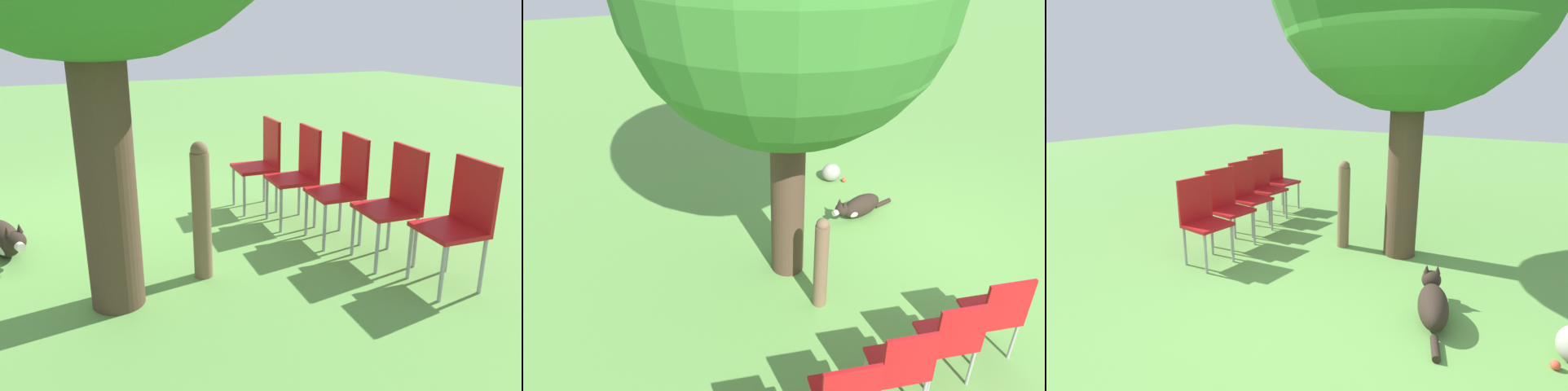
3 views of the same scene
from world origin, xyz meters
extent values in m
plane|color=#609947|center=(0.00, 0.00, 0.00)|extent=(30.00, 30.00, 0.00)
cylinder|color=#4C3828|center=(0.02, 1.46, 1.18)|extent=(0.37, 0.37, 2.36)
ellipsoid|color=#2D231C|center=(0.79, 0.18, 0.15)|extent=(0.44, 0.67, 0.30)
ellipsoid|color=silver|center=(0.73, 0.34, 0.13)|extent=(0.27, 0.28, 0.18)
sphere|color=#2D231C|center=(0.67, 0.52, 0.22)|extent=(0.22, 0.22, 0.18)
cylinder|color=silver|center=(0.64, 0.61, 0.21)|extent=(0.10, 0.10, 0.07)
cone|color=#2D231C|center=(0.63, 0.50, 0.33)|extent=(0.06, 0.06, 0.08)
cone|color=#2D231C|center=(0.72, 0.53, 0.33)|extent=(0.06, 0.06, 0.08)
cylinder|color=#2D231C|center=(0.93, -0.22, 0.03)|extent=(0.15, 0.28, 0.06)
cylinder|color=brown|center=(-0.67, 1.32, 0.50)|extent=(0.15, 0.15, 1.00)
sphere|color=brown|center=(-0.67, 1.32, 1.03)|extent=(0.13, 0.13, 0.13)
cube|color=#B21419|center=(-1.70, 0.03, 0.46)|extent=(0.46, 0.48, 0.04)
cube|color=#B21419|center=(-1.89, 0.05, 0.73)|extent=(0.07, 0.44, 0.50)
cylinder|color=#99999E|center=(-1.50, 0.21, 0.22)|extent=(0.03, 0.03, 0.44)
cylinder|color=#99999E|center=(-1.53, -0.17, 0.22)|extent=(0.03, 0.03, 0.44)
cylinder|color=#99999E|center=(-1.86, 0.24, 0.22)|extent=(0.03, 0.03, 0.44)
cylinder|color=#99999E|center=(-1.89, -0.14, 0.22)|extent=(0.03, 0.03, 0.44)
cube|color=#B21419|center=(-1.84, 0.59, 0.46)|extent=(0.46, 0.48, 0.04)
cube|color=#B21419|center=(-2.03, 0.61, 0.73)|extent=(0.07, 0.44, 0.50)
cylinder|color=#99999E|center=(-1.64, 0.76, 0.22)|extent=(0.03, 0.03, 0.44)
cylinder|color=#99999E|center=(-1.68, 0.38, 0.22)|extent=(0.03, 0.03, 0.44)
cylinder|color=#99999E|center=(-2.00, 0.79, 0.22)|extent=(0.03, 0.03, 0.44)
cylinder|color=#99999E|center=(-2.04, 0.42, 0.22)|extent=(0.03, 0.03, 0.44)
cube|color=#B21419|center=(-1.98, 1.14, 0.46)|extent=(0.46, 0.48, 0.04)
cube|color=#B21419|center=(-2.18, 1.16, 0.73)|extent=(0.07, 0.44, 0.50)
cylinder|color=#99999E|center=(-1.79, 1.32, 0.22)|extent=(0.03, 0.03, 0.44)
cylinder|color=#99999E|center=(-1.82, 0.94, 0.22)|extent=(0.03, 0.03, 0.44)
cylinder|color=#99999E|center=(-2.15, 1.35, 0.22)|extent=(0.03, 0.03, 0.44)
cylinder|color=#99999E|center=(-2.18, 0.97, 0.22)|extent=(0.03, 0.03, 0.44)
cube|color=#B21419|center=(-2.13, 1.70, 0.46)|extent=(0.46, 0.48, 0.04)
cube|color=#B21419|center=(-2.32, 1.71, 0.73)|extent=(0.07, 0.44, 0.50)
cylinder|color=#99999E|center=(-1.93, 1.87, 0.22)|extent=(0.03, 0.03, 0.44)
cylinder|color=#99999E|center=(-1.97, 1.49, 0.22)|extent=(0.03, 0.03, 0.44)
cylinder|color=#99999E|center=(-2.29, 1.90, 0.22)|extent=(0.03, 0.03, 0.44)
cylinder|color=#99999E|center=(-2.32, 1.52, 0.22)|extent=(0.03, 0.03, 0.44)
cube|color=#B21419|center=(-2.27, 2.25, 0.46)|extent=(0.46, 0.48, 0.04)
cube|color=#B21419|center=(-2.47, 2.27, 0.73)|extent=(0.07, 0.44, 0.50)
cylinder|color=#99999E|center=(-2.08, 2.42, 0.22)|extent=(0.03, 0.03, 0.44)
cylinder|color=#99999E|center=(-2.11, 2.05, 0.22)|extent=(0.03, 0.03, 0.44)
cylinder|color=#99999E|center=(-2.44, 2.46, 0.22)|extent=(0.03, 0.03, 0.44)
cylinder|color=#99999E|center=(-2.47, 2.08, 0.22)|extent=(0.03, 0.03, 0.44)
sphere|color=#E54C33|center=(1.70, 0.04, 0.03)|extent=(0.07, 0.07, 0.07)
camera|label=1|loc=(0.47, 4.83, 1.87)|focal=35.00mm
camera|label=2|loc=(-4.46, 2.87, 3.83)|focal=35.00mm
camera|label=3|loc=(1.55, -2.99, 1.91)|focal=28.00mm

